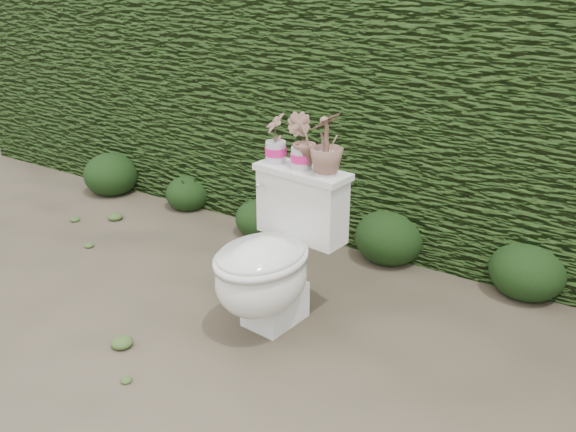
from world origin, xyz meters
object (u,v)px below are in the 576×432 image
Objects in this scene: potted_plant_left at (276,139)px; potted_plant_center at (302,143)px; potted_plant_right at (327,145)px; toilet at (272,261)px.

potted_plant_left is 0.92× the size of potted_plant_center.
potted_plant_left is at bearing -93.43° from potted_plant_right.
potted_plant_center is at bearing 37.97° from potted_plant_left.
potted_plant_center reaches higher than potted_plant_left.
toilet is 0.63m from potted_plant_right.
potted_plant_right is at bearing 37.97° from potted_plant_left.
toilet is at bearing -16.50° from potted_plant_left.
potted_plant_left is (-0.15, 0.26, 0.54)m from toilet.
toilet is 0.60m from potted_plant_center.
potted_plant_right is (0.15, -0.02, 0.02)m from potted_plant_center.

